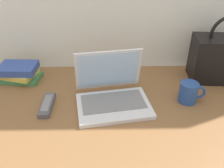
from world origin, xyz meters
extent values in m
cube|color=brown|center=(0.00, 0.00, 0.01)|extent=(1.60, 0.76, 0.03)
cube|color=silver|center=(0.01, 0.00, 0.04)|extent=(0.34, 0.27, 0.02)
cube|color=slate|center=(0.01, 0.02, 0.05)|extent=(0.29, 0.18, 0.00)
cube|color=silver|center=(-0.01, 0.13, 0.15)|extent=(0.30, 0.10, 0.20)
cube|color=#A5C6EA|center=(-0.01, 0.12, 0.15)|extent=(0.27, 0.08, 0.17)
cylinder|color=#26478C|center=(0.34, 0.04, 0.08)|extent=(0.08, 0.08, 0.09)
torus|color=#26478C|center=(0.39, 0.04, 0.08)|extent=(0.06, 0.01, 0.06)
cylinder|color=brown|center=(0.34, 0.04, 0.12)|extent=(0.07, 0.07, 0.00)
cube|color=#4C4C51|center=(-0.27, 0.01, 0.04)|extent=(0.05, 0.16, 0.02)
cube|color=slate|center=(-0.27, 0.01, 0.05)|extent=(0.03, 0.12, 0.00)
cube|color=black|center=(0.56, 0.24, 0.14)|extent=(0.31, 0.19, 0.22)
cube|color=#3F7F4C|center=(-0.46, 0.24, 0.04)|extent=(0.22, 0.14, 0.02)
cube|color=#D8BF4C|center=(-0.46, 0.24, 0.07)|extent=(0.19, 0.17, 0.02)
cube|color=#334C99|center=(-0.46, 0.24, 0.10)|extent=(0.19, 0.14, 0.03)
camera|label=1|loc=(-0.01, -0.82, 0.67)|focal=38.54mm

